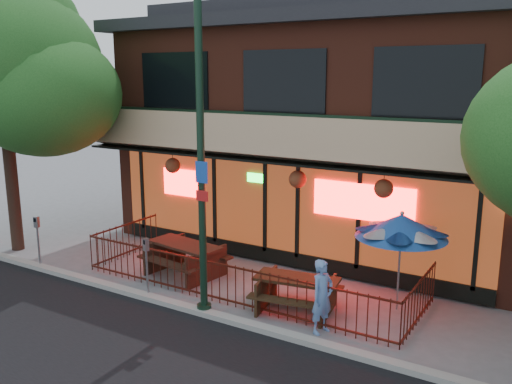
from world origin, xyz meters
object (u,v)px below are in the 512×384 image
picnic_table_left (185,254)px  patio_umbrella (401,226)px  pedestrian (322,297)px  parking_meter_far (38,233)px  street_light (201,173)px  picnic_table_right (297,289)px  street_tree_left (3,56)px  parking_meter_near (146,258)px

picnic_table_left → patio_umbrella: 5.63m
patio_umbrella → pedestrian: size_ratio=1.47×
parking_meter_far → street_light: bearing=-0.0°
patio_umbrella → picnic_table_left: bearing=-171.9°
picnic_table_left → picnic_table_right: size_ratio=1.08×
picnic_table_right → parking_meter_far: size_ratio=1.43×
street_tree_left → parking_meter_far: (1.89, -0.79, -4.70)m
patio_umbrella → parking_meter_near: size_ratio=1.56×
street_tree_left → parking_meter_far: bearing=-22.5°
picnic_table_left → parking_meter_far: (-3.76, -1.61, 0.40)m
picnic_table_left → pedestrian: bearing=-14.2°
parking_meter_near → patio_umbrella: bearing=24.4°
patio_umbrella → pedestrian: bearing=-117.7°
picnic_table_left → picnic_table_right: 3.54m
parking_meter_near → picnic_table_left: bearing=95.5°
picnic_table_right → patio_umbrella: (1.89, 1.25, 1.43)m
street_tree_left → parking_meter_near: size_ratio=5.52×
street_tree_left → pedestrian: size_ratio=5.19×
street_light → patio_umbrella: bearing=33.6°
parking_meter_near → parking_meter_far: (-3.91, 0.00, -0.01)m
patio_umbrella → pedestrian: 2.43m
parking_meter_far → picnic_table_left: bearing=23.2°
picnic_table_left → patio_umbrella: size_ratio=0.97×
street_light → patio_umbrella: (3.60, 2.39, -1.20)m
street_light → parking_meter_near: size_ratio=4.80×
street_light → pedestrian: street_light is taller
street_light → picnic_table_left: street_light is taller
patio_umbrella → pedestrian: (-0.99, -1.89, -1.17)m
street_light → parking_meter_near: (-1.65, 0.00, -2.16)m
picnic_table_right → parking_meter_far: parking_meter_far is taller
street_light → street_tree_left: size_ratio=0.87×
street_light → parking_meter_near: street_light is taller
patio_umbrella → pedestrian: patio_umbrella is taller
street_light → picnic_table_right: (1.70, 1.14, -2.63)m
street_light → pedestrian: 3.56m
pedestrian → parking_meter_near: bearing=113.3°
street_tree_left → pedestrian: 11.20m
picnic_table_right → patio_umbrella: bearing=33.4°
street_tree_left → parking_meter_near: bearing=-7.7°
street_light → parking_meter_far: bearing=180.0°
parking_meter_far → street_tree_left: bearing=157.5°
street_light → parking_meter_near: 2.72m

